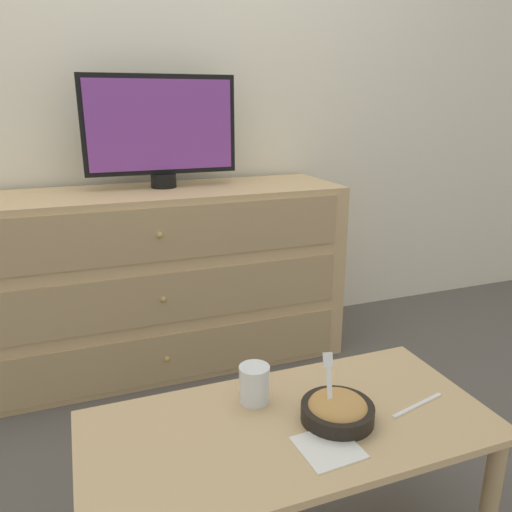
% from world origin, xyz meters
% --- Properties ---
extents(ground_plane, '(12.00, 12.00, 0.00)m').
position_xyz_m(ground_plane, '(0.00, 0.00, 0.00)').
color(ground_plane, '#56514C').
extents(wall_back, '(12.00, 0.05, 2.60)m').
position_xyz_m(wall_back, '(0.00, 0.03, 1.30)').
color(wall_back, silver).
rests_on(wall_back, ground_plane).
extents(dresser, '(1.67, 0.49, 0.80)m').
position_xyz_m(dresser, '(0.01, -0.27, 0.40)').
color(dresser, tan).
rests_on(dresser, ground_plane).
extents(tv, '(0.64, 0.11, 0.47)m').
position_xyz_m(tv, '(0.09, -0.20, 1.05)').
color(tv, black).
rests_on(tv, dresser).
extents(coffee_table, '(1.00, 0.48, 0.41)m').
position_xyz_m(coffee_table, '(0.15, -1.42, 0.35)').
color(coffee_table, tan).
rests_on(coffee_table, ground_plane).
extents(takeout_bowl, '(0.18, 0.18, 0.17)m').
position_xyz_m(takeout_bowl, '(0.26, -1.45, 0.44)').
color(takeout_bowl, black).
rests_on(takeout_bowl, coffee_table).
extents(drink_cup, '(0.08, 0.08, 0.10)m').
position_xyz_m(drink_cup, '(0.10, -1.30, 0.45)').
color(drink_cup, '#9E6638').
rests_on(drink_cup, coffee_table).
extents(napkin, '(0.14, 0.14, 0.00)m').
position_xyz_m(napkin, '(0.19, -1.54, 0.41)').
color(napkin, white).
rests_on(napkin, coffee_table).
extents(knife, '(0.18, 0.05, 0.01)m').
position_xyz_m(knife, '(0.48, -1.48, 0.41)').
color(knife, white).
rests_on(knife, coffee_table).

